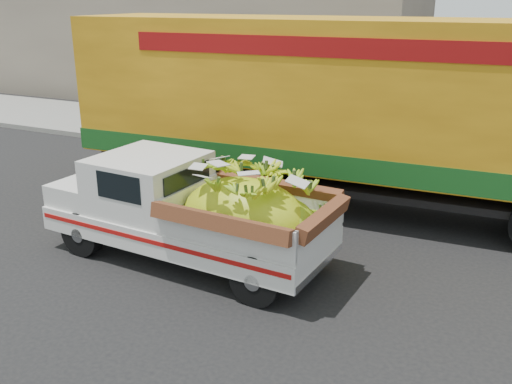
% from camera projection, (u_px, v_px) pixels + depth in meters
% --- Properties ---
extents(ground, '(100.00, 100.00, 0.00)m').
position_uv_depth(ground, '(196.00, 247.00, 10.06)').
color(ground, black).
rests_on(ground, ground).
extents(curb, '(60.00, 0.25, 0.15)m').
position_uv_depth(curb, '(309.00, 164.00, 14.78)').
color(curb, gray).
rests_on(curb, ground).
extents(sidewalk, '(60.00, 4.00, 0.14)m').
position_uv_depth(sidewalk, '(335.00, 146.00, 16.56)').
color(sidewalk, gray).
rests_on(sidewalk, ground).
extents(building_left, '(18.00, 6.00, 5.00)m').
position_uv_depth(building_left, '(201.00, 38.00, 24.09)').
color(building_left, gray).
rests_on(building_left, ground).
extents(pickup_truck, '(4.92, 2.06, 1.69)m').
position_uv_depth(pickup_truck, '(205.00, 212.00, 9.14)').
color(pickup_truck, black).
rests_on(pickup_truck, ground).
extents(semi_trailer, '(12.03, 3.01, 3.80)m').
position_uv_depth(semi_trailer, '(360.00, 107.00, 11.23)').
color(semi_trailer, black).
rests_on(semi_trailer, ground).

